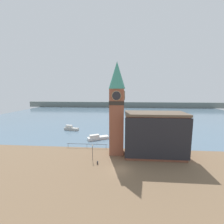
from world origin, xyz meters
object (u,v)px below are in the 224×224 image
(mooring_bollard_near, at_px, (97,162))
(lamp_post, at_px, (92,149))
(boat_near, at_px, (97,138))
(boat_far, at_px, (71,128))
(clock_tower, at_px, (117,106))
(pier_building, at_px, (155,134))

(mooring_bollard_near, distance_m, lamp_post, 3.16)
(boat_near, bearing_deg, boat_far, 111.55)
(clock_tower, bearing_deg, pier_building, -4.27)
(boat_near, height_order, mooring_bollard_near, boat_near)
(boat_near, relative_size, lamp_post, 1.92)
(clock_tower, relative_size, boat_far, 3.65)
(pier_building, relative_size, mooring_bollard_near, 19.97)
(mooring_bollard_near, bearing_deg, pier_building, 22.92)
(mooring_bollard_near, relative_size, lamp_post, 0.20)
(clock_tower, xyz_separation_m, boat_near, (-6.70, 9.99, -11.19))
(boat_near, height_order, lamp_post, lamp_post)
(lamp_post, bearing_deg, pier_building, 14.10)
(boat_near, bearing_deg, mooring_bollard_near, -108.02)
(boat_far, bearing_deg, boat_near, -26.98)
(boat_near, bearing_deg, lamp_post, -112.33)
(mooring_bollard_near, bearing_deg, lamp_post, 127.91)
(pier_building, bearing_deg, lamp_post, -165.90)
(pier_building, distance_m, mooring_bollard_near, 14.68)
(pier_building, distance_m, lamp_post, 14.88)
(clock_tower, bearing_deg, boat_far, 133.07)
(boat_far, xyz_separation_m, lamp_post, (13.93, -24.70, 1.80))
(boat_near, bearing_deg, pier_building, -62.55)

